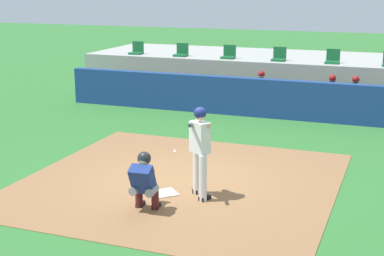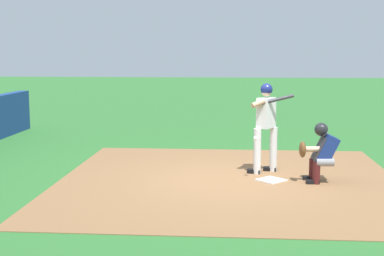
{
  "view_description": "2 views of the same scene",
  "coord_description": "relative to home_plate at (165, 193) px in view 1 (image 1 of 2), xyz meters",
  "views": [
    {
      "loc": [
        4.28,
        -10.59,
        4.06
      ],
      "look_at": [
        0.0,
        0.7,
        1.0
      ],
      "focal_mm": 53.56,
      "sensor_mm": 36.0,
      "label": 1
    },
    {
      "loc": [
        -10.08,
        -0.08,
        2.44
      ],
      "look_at": [
        0.0,
        0.7,
        1.0
      ],
      "focal_mm": 50.85,
      "sensor_mm": 36.0,
      "label": 2
    }
  ],
  "objects": [
    {
      "name": "ground_plane",
      "position": [
        0.0,
        0.8,
        -0.02
      ],
      "size": [
        80.0,
        80.0,
        0.0
      ],
      "primitive_type": "plane",
      "color": "#2D6B2D"
    },
    {
      "name": "dirt_infield",
      "position": [
        0.0,
        0.8,
        -0.02
      ],
      "size": [
        6.4,
        6.4,
        0.01
      ],
      "primitive_type": "cube",
      "color": "olive",
      "rests_on": "ground"
    },
    {
      "name": "home_plate",
      "position": [
        0.0,
        0.0,
        0.0
      ],
      "size": [
        0.62,
        0.62,
        0.02
      ],
      "primitive_type": "cube",
      "rotation": [
        0.0,
        0.0,
        0.79
      ],
      "color": "white",
      "rests_on": "dirt_infield"
    },
    {
      "name": "batter_at_plate",
      "position": [
        0.69,
        0.08,
        1.01
      ],
      "size": [
        0.54,
        0.91,
        1.8
      ],
      "color": "silver",
      "rests_on": "ground"
    },
    {
      "name": "catcher_crouched",
      "position": [
        -0.02,
        -0.89,
        0.58
      ],
      "size": [
        0.5,
        1.57,
        1.13
      ],
      "color": "gray",
      "rests_on": "ground"
    },
    {
      "name": "dugout_wall",
      "position": [
        0.0,
        7.3,
        0.58
      ],
      "size": [
        13.0,
        0.3,
        1.2
      ],
      "primitive_type": "cube",
      "color": "navy",
      "rests_on": "ground"
    },
    {
      "name": "dugout_bench",
      "position": [
        0.0,
        8.3,
        0.2
      ],
      "size": [
        11.8,
        0.44,
        0.45
      ],
      "primitive_type": "cube",
      "color": "olive",
      "rests_on": "ground"
    },
    {
      "name": "dugout_player_0",
      "position": [
        -0.14,
        8.14,
        0.65
      ],
      "size": [
        0.49,
        0.7,
        1.3
      ],
      "color": "#939399",
      "rests_on": "ground"
    },
    {
      "name": "dugout_player_1",
      "position": [
        2.12,
        8.14,
        0.65
      ],
      "size": [
        0.49,
        0.7,
        1.3
      ],
      "color": "#939399",
      "rests_on": "ground"
    },
    {
      "name": "dugout_player_2",
      "position": [
        2.83,
        8.14,
        0.65
      ],
      "size": [
        0.49,
        0.7,
        1.3
      ],
      "color": "#939399",
      "rests_on": "ground"
    },
    {
      "name": "stands_platform",
      "position": [
        0.0,
        11.7,
        0.68
      ],
      "size": [
        15.0,
        4.4,
        1.4
      ],
      "primitive_type": "cube",
      "color": "#9E9E99",
      "rests_on": "ground"
    },
    {
      "name": "stadium_seat_0",
      "position": [
        -5.57,
        10.18,
        1.51
      ],
      "size": [
        0.46,
        0.46,
        0.48
      ],
      "color": "#196033",
      "rests_on": "stands_platform"
    },
    {
      "name": "stadium_seat_1",
      "position": [
        -3.71,
        10.18,
        1.51
      ],
      "size": [
        0.46,
        0.46,
        0.48
      ],
      "color": "#196033",
      "rests_on": "stands_platform"
    },
    {
      "name": "stadium_seat_2",
      "position": [
        -1.86,
        10.18,
        1.51
      ],
      "size": [
        0.46,
        0.46,
        0.48
      ],
      "color": "#196033",
      "rests_on": "stands_platform"
    },
    {
      "name": "stadium_seat_3",
      "position": [
        0.0,
        10.18,
        1.51
      ],
      "size": [
        0.46,
        0.46,
        0.48
      ],
      "color": "#196033",
      "rests_on": "stands_platform"
    },
    {
      "name": "stadium_seat_4",
      "position": [
        1.86,
        10.18,
        1.51
      ],
      "size": [
        0.46,
        0.46,
        0.48
      ],
      "color": "#196033",
      "rests_on": "stands_platform"
    }
  ]
}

